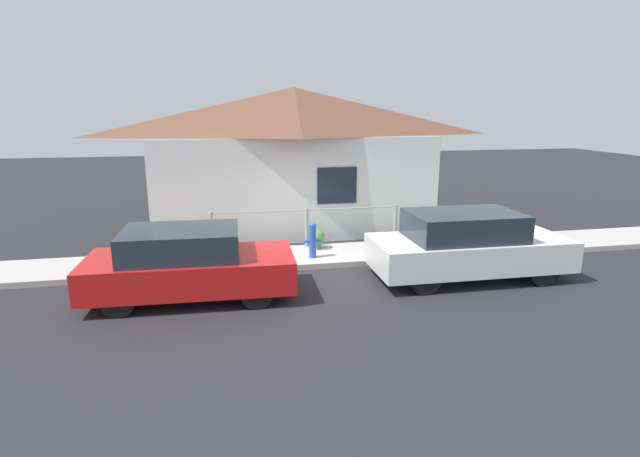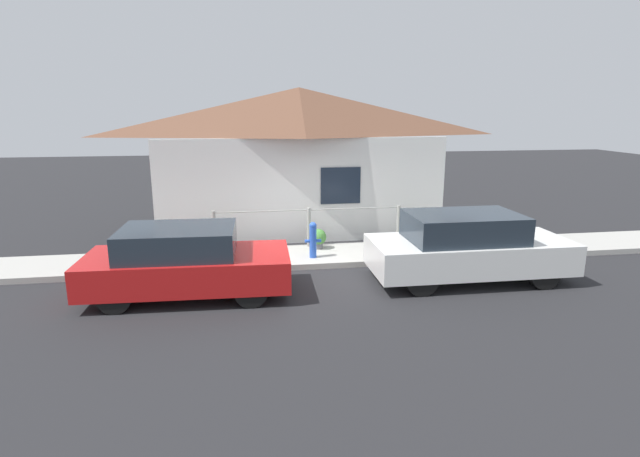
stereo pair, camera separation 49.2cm
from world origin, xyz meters
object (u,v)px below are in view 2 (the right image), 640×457
Objects in this scene: car_left at (186,262)px; potted_plant_near_hydrant at (318,238)px; car_right at (467,247)px; potted_plant_by_fence at (225,243)px; potted_plant_corner at (417,235)px; fire_hydrant at (313,239)px.

car_left reaches higher than potted_plant_near_hydrant.
car_right is 9.42× the size of potted_plant_by_fence.
potted_plant_corner is at bearing -4.18° from potted_plant_by_fence.
potted_plant_corner reaches higher than potted_plant_by_fence.
car_left is at bearing -148.17° from fire_hydrant.
car_right is 2.27m from potted_plant_corner.
fire_hydrant is 1.50× the size of potted_plant_corner.
potted_plant_by_fence is at bearing 157.91° from fire_hydrant.
potted_plant_near_hydrant is 2.35m from potted_plant_by_fence.
car_right is 5.82m from potted_plant_by_fence.
car_left is 6.92× the size of potted_plant_corner.
potted_plant_corner is at bearing 98.79° from car_right.
potted_plant_by_fence is at bearing 77.43° from car_left.
potted_plant_by_fence is 4.89m from potted_plant_corner.
car_left is 8.91× the size of potted_plant_by_fence.
car_left is 3.28m from fire_hydrant.
car_left is 3.92m from potted_plant_near_hydrant.
car_right is at bearing -81.69° from potted_plant_corner.
potted_plant_near_hydrant is 2.54m from potted_plant_corner.
potted_plant_corner is at bearing 10.20° from fire_hydrant.
fire_hydrant is at bearing -22.09° from potted_plant_by_fence.
car_left is 4.63× the size of fire_hydrant.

